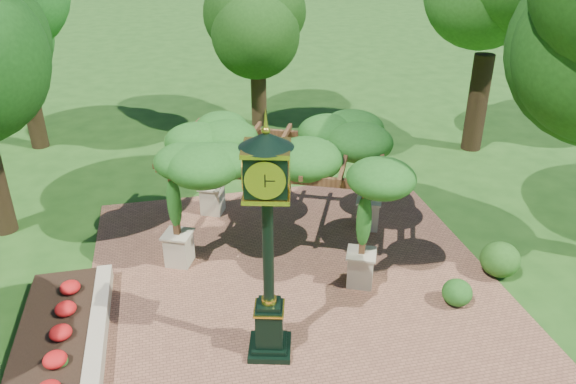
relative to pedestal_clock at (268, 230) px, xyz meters
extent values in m
plane|color=#1E4714|center=(1.05, 0.47, -2.99)|extent=(120.00, 120.00, 0.00)
cube|color=brown|center=(1.05, 1.47, -2.97)|extent=(10.00, 12.00, 0.04)
cube|color=#C6B793|center=(-3.55, 0.97, -2.79)|extent=(0.35, 5.00, 0.40)
cube|color=red|center=(-4.45, 0.97, -2.81)|extent=(1.50, 5.00, 0.36)
cube|color=black|center=(0.00, 0.00, -2.88)|extent=(1.07, 1.07, 0.13)
cube|color=black|center=(0.00, 0.00, -2.29)|extent=(0.67, 0.67, 0.99)
cube|color=gold|center=(0.00, 0.00, -1.86)|extent=(0.75, 0.75, 0.04)
cylinder|color=black|center=(0.00, 0.00, -0.43)|extent=(0.27, 0.27, 2.52)
cube|color=black|center=(0.00, 0.00, 1.21)|extent=(0.93, 0.93, 0.77)
cylinder|color=white|center=(-0.10, -0.38, 1.21)|extent=(0.64, 0.19, 0.66)
cone|color=black|center=(0.00, 0.00, 1.81)|extent=(1.20, 1.20, 0.27)
sphere|color=gold|center=(0.00, 0.00, 1.98)|extent=(0.15, 0.15, 0.15)
cube|color=#C2B590|center=(-1.69, 3.73, -2.53)|extent=(0.81, 0.81, 0.85)
cube|color=brown|center=(-1.69, 3.73, -1.18)|extent=(0.20, 0.20, 1.74)
cube|color=#C2B590|center=(2.63, 1.85, -2.53)|extent=(0.81, 0.81, 0.85)
cube|color=brown|center=(2.63, 1.85, -1.18)|extent=(0.20, 0.20, 1.74)
cube|color=#C2B590|center=(-0.56, 6.32, -2.53)|extent=(0.81, 0.81, 0.85)
cube|color=brown|center=(-0.56, 6.32, -1.18)|extent=(0.20, 0.20, 1.74)
cube|color=#C2B590|center=(3.75, 4.44, -2.53)|extent=(0.81, 0.81, 0.85)
cube|color=brown|center=(3.75, 4.44, -1.18)|extent=(0.20, 0.20, 1.74)
cube|color=brown|center=(0.47, 2.79, -0.24)|extent=(5.06, 2.30, 0.21)
cube|color=brown|center=(1.59, 5.38, -0.24)|extent=(5.06, 2.30, 0.21)
ellipsoid|color=#1E5518|center=(1.03, 4.09, 0.02)|extent=(6.36, 5.29, 0.94)
cube|color=#9A9B93|center=(2.49, 10.03, -2.94)|extent=(0.55, 0.55, 0.10)
cylinder|color=#9A9B93|center=(2.49, 10.03, -2.51)|extent=(0.28, 0.28, 0.86)
cylinder|color=#9A9B93|center=(2.49, 10.03, -2.07)|extent=(0.52, 0.52, 0.05)
ellipsoid|color=#1E5217|center=(4.57, 0.59, -2.63)|extent=(0.88, 0.88, 0.63)
ellipsoid|color=#235016|center=(6.18, 1.45, -2.51)|extent=(0.99, 0.99, 0.89)
ellipsoid|color=#2F661D|center=(5.21, 6.39, -2.61)|extent=(0.91, 0.91, 0.67)
cylinder|color=#302212|center=(-6.68, 13.22, -1.51)|extent=(0.65, 0.65, 2.95)
ellipsoid|color=#1E611B|center=(-6.68, 13.22, 2.29)|extent=(4.30, 4.30, 4.66)
cylinder|color=#392816|center=(2.18, 13.87, -1.68)|extent=(0.65, 0.65, 2.62)
ellipsoid|color=#16380E|center=(2.18, 13.87, 1.69)|extent=(3.58, 3.58, 4.13)
cylinder|color=black|center=(9.77, 9.38, -1.16)|extent=(0.74, 0.74, 3.67)
camera|label=1|loc=(-1.58, -8.94, 5.38)|focal=35.00mm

